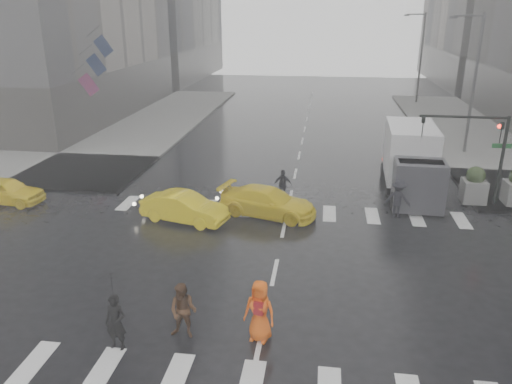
# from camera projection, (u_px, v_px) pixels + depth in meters

# --- Properties ---
(ground) EXTENTS (120.00, 120.00, 0.00)m
(ground) POSITION_uv_depth(u_px,v_px,m) (275.00, 272.00, 18.33)
(ground) COLOR black
(ground) RESTS_ON ground
(sidewalk_nw) EXTENTS (35.00, 35.00, 0.15)m
(sidewalk_nw) POSITION_uv_depth(u_px,v_px,m) (38.00, 139.00, 37.12)
(sidewalk_nw) COLOR slate
(sidewalk_nw) RESTS_ON ground
(road_markings) EXTENTS (18.00, 48.00, 0.01)m
(road_markings) POSITION_uv_depth(u_px,v_px,m) (275.00, 272.00, 18.33)
(road_markings) COLOR silver
(road_markings) RESTS_ON ground
(traffic_signal_pole) EXTENTS (4.45, 0.42, 4.50)m
(traffic_signal_pole) POSITION_uv_depth(u_px,v_px,m) (482.00, 142.00, 23.53)
(traffic_signal_pole) COLOR black
(traffic_signal_pole) RESTS_ON ground
(street_lamp_near) EXTENTS (2.15, 0.22, 9.00)m
(street_lamp_near) POSITION_uv_depth(u_px,v_px,m) (472.00, 79.00, 32.01)
(street_lamp_near) COLOR #59595B
(street_lamp_near) RESTS_ON ground
(street_lamp_far) EXTENTS (2.15, 0.22, 9.00)m
(street_lamp_far) POSITION_uv_depth(u_px,v_px,m) (420.00, 54.00, 50.64)
(street_lamp_far) COLOR #59595B
(street_lamp_far) RESTS_ON ground
(planter_west) EXTENTS (1.10, 1.10, 1.80)m
(planter_west) POSITION_uv_depth(u_px,v_px,m) (432.00, 184.00, 24.73)
(planter_west) COLOR slate
(planter_west) RESTS_ON ground
(planter_mid) EXTENTS (1.10, 1.10, 1.80)m
(planter_mid) POSITION_uv_depth(u_px,v_px,m) (474.00, 186.00, 24.47)
(planter_mid) COLOR slate
(planter_mid) RESTS_ON ground
(flag_cluster) EXTENTS (2.87, 3.06, 4.69)m
(flag_cluster) POSITION_uv_depth(u_px,v_px,m) (92.00, 62.00, 35.59)
(flag_cluster) COLOR #59595B
(flag_cluster) RESTS_ON ground
(pedestrian_black) EXTENTS (1.06, 1.08, 2.43)m
(pedestrian_black) POSITION_uv_depth(u_px,v_px,m) (113.00, 299.00, 13.66)
(pedestrian_black) COLOR black
(pedestrian_black) RESTS_ON ground
(pedestrian_brown) EXTENTS (0.89, 0.72, 1.73)m
(pedestrian_brown) POSITION_uv_depth(u_px,v_px,m) (183.00, 311.00, 14.42)
(pedestrian_brown) COLOR #422917
(pedestrian_brown) RESTS_ON ground
(pedestrian_orange) EXTENTS (1.03, 0.79, 1.89)m
(pedestrian_orange) POSITION_uv_depth(u_px,v_px,m) (260.00, 311.00, 14.28)
(pedestrian_orange) COLOR #F15811
(pedestrian_orange) RESTS_ON ground
(pedestrian_far_a) EXTENTS (0.95, 0.59, 1.59)m
(pedestrian_far_a) POSITION_uv_depth(u_px,v_px,m) (283.00, 185.00, 25.11)
(pedestrian_far_a) COLOR black
(pedestrian_far_a) RESTS_ON ground
(pedestrian_far_b) EXTENTS (1.31, 0.99, 1.80)m
(pedestrian_far_b) POSITION_uv_depth(u_px,v_px,m) (398.00, 199.00, 22.97)
(pedestrian_far_b) COLOR black
(pedestrian_far_b) RESTS_ON ground
(taxi_front) EXTENTS (3.89, 1.83, 1.29)m
(taxi_front) POSITION_uv_depth(u_px,v_px,m) (6.00, 191.00, 24.79)
(taxi_front) COLOR yellow
(taxi_front) RESTS_ON ground
(taxi_mid) EXTENTS (4.22, 2.36, 1.32)m
(taxi_mid) POSITION_uv_depth(u_px,v_px,m) (184.00, 208.00, 22.60)
(taxi_mid) COLOR yellow
(taxi_mid) RESTS_ON ground
(taxi_rear) EXTENTS (4.40, 2.87, 1.33)m
(taxi_rear) POSITION_uv_depth(u_px,v_px,m) (268.00, 202.00, 23.25)
(taxi_rear) COLOR yellow
(taxi_rear) RESTS_ON ground
(box_truck) EXTENTS (2.43, 6.47, 3.44)m
(box_truck) POSITION_uv_depth(u_px,v_px,m) (412.00, 160.00, 25.68)
(box_truck) COLOR white
(box_truck) RESTS_ON ground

